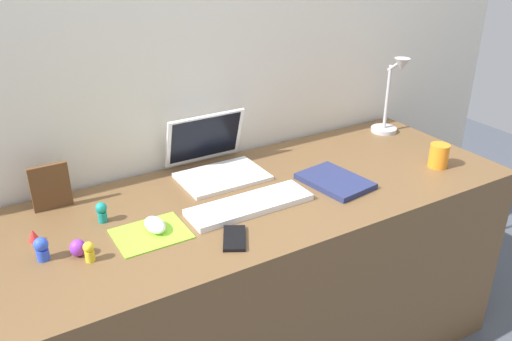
% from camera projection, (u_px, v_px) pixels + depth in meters
% --- Properties ---
extents(back_wall, '(2.98, 0.05, 1.47)m').
position_uv_depth(back_wall, '(212.00, 155.00, 2.08)').
color(back_wall, silver).
rests_on(back_wall, ground_plane).
extents(desk, '(1.78, 0.68, 0.74)m').
position_uv_depth(desk, '(262.00, 282.00, 1.94)').
color(desk, brown).
rests_on(desk, ground_plane).
extents(laptop, '(0.30, 0.27, 0.21)m').
position_uv_depth(laptop, '(214.00, 159.00, 1.90)').
color(laptop, white).
rests_on(laptop, desk).
extents(keyboard, '(0.41, 0.13, 0.02)m').
position_uv_depth(keyboard, '(250.00, 205.00, 1.69)').
color(keyboard, white).
rests_on(keyboard, desk).
extents(mousepad, '(0.21, 0.17, 0.00)m').
position_uv_depth(mousepad, '(151.00, 234.00, 1.54)').
color(mousepad, '#8CDB33').
rests_on(mousepad, desk).
extents(mouse, '(0.06, 0.10, 0.03)m').
position_uv_depth(mouse, '(155.00, 225.00, 1.55)').
color(mouse, white).
rests_on(mouse, mousepad).
extents(cell_phone, '(0.12, 0.14, 0.01)m').
position_uv_depth(cell_phone, '(234.00, 238.00, 1.52)').
color(cell_phone, black).
rests_on(cell_phone, desk).
extents(desk_lamp, '(0.11, 0.15, 0.34)m').
position_uv_depth(desk_lamp, '(392.00, 98.00, 2.21)').
color(desk_lamp, '#B7B7BC').
rests_on(desk_lamp, desk).
extents(notebook_pad, '(0.20, 0.26, 0.02)m').
position_uv_depth(notebook_pad, '(335.00, 181.00, 1.84)').
color(notebook_pad, navy).
rests_on(notebook_pad, desk).
extents(picture_frame, '(0.12, 0.02, 0.15)m').
position_uv_depth(picture_frame, '(50.00, 187.00, 1.66)').
color(picture_frame, brown).
rests_on(picture_frame, desk).
extents(coffee_mug, '(0.07, 0.07, 0.09)m').
position_uv_depth(coffee_mug, '(439.00, 156.00, 1.95)').
color(coffee_mug, orange).
rests_on(coffee_mug, desk).
extents(toy_figurine_yellow, '(0.03, 0.03, 0.06)m').
position_uv_depth(toy_figurine_yellow, '(89.00, 251.00, 1.41)').
color(toy_figurine_yellow, yellow).
rests_on(toy_figurine_yellow, desk).
extents(toy_figurine_purple, '(0.04, 0.04, 0.05)m').
position_uv_depth(toy_figurine_purple, '(78.00, 248.00, 1.44)').
color(toy_figurine_purple, purple).
rests_on(toy_figurine_purple, desk).
extents(toy_figurine_red, '(0.03, 0.03, 0.04)m').
position_uv_depth(toy_figurine_red, '(33.00, 235.00, 1.51)').
color(toy_figurine_red, red).
rests_on(toy_figurine_red, desk).
extents(toy_figurine_teal, '(0.03, 0.03, 0.07)m').
position_uv_depth(toy_figurine_teal, '(102.00, 211.00, 1.60)').
color(toy_figurine_teal, teal).
rests_on(toy_figurine_teal, desk).
extents(toy_figurine_blue, '(0.04, 0.04, 0.07)m').
position_uv_depth(toy_figurine_blue, '(42.00, 248.00, 1.42)').
color(toy_figurine_blue, blue).
rests_on(toy_figurine_blue, desk).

